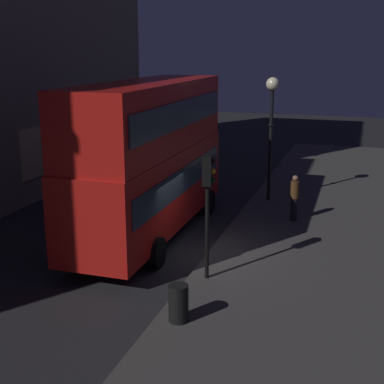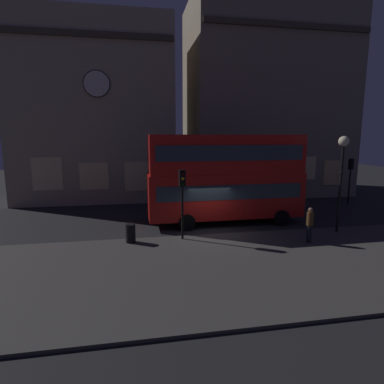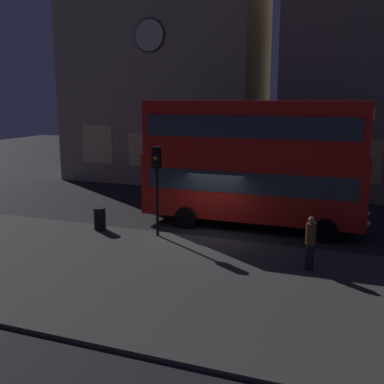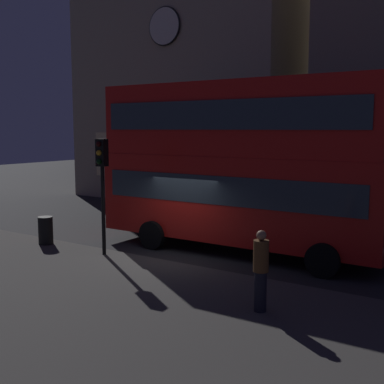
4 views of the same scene
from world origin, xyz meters
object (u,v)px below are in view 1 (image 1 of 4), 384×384
at_px(pedestrian, 294,197).
at_px(street_lamp, 272,106).
at_px(double_decker_bus, 149,153).
at_px(litter_bin, 178,303).
at_px(traffic_light_near_kerb, 208,191).
at_px(traffic_light_far_side, 171,121).

bearing_deg(pedestrian, street_lamp, 41.45).
bearing_deg(double_decker_bus, pedestrian, -57.61).
xyz_separation_m(street_lamp, litter_bin, (-11.56, 0.16, -3.69)).
height_order(double_decker_bus, traffic_light_near_kerb, double_decker_bus).
bearing_deg(litter_bin, traffic_light_far_side, 20.83).
xyz_separation_m(street_lamp, pedestrian, (-2.59, -1.46, -3.23)).
xyz_separation_m(traffic_light_far_side, litter_bin, (-17.07, -6.49, -2.10)).
xyz_separation_m(traffic_light_far_side, pedestrian, (-8.10, -8.12, -1.64)).
relative_size(double_decker_bus, traffic_light_far_side, 2.62).
distance_m(traffic_light_far_side, litter_bin, 18.39).
distance_m(traffic_light_far_side, pedestrian, 11.59).
bearing_deg(double_decker_bus, traffic_light_far_side, 16.16).
distance_m(double_decker_bus, traffic_light_near_kerb, 4.47).
relative_size(traffic_light_near_kerb, pedestrian, 2.03).
bearing_deg(traffic_light_near_kerb, traffic_light_far_side, 18.58).
distance_m(traffic_light_far_side, street_lamp, 8.79).
relative_size(double_decker_bus, litter_bin, 10.24).
height_order(street_lamp, pedestrian, street_lamp).
relative_size(double_decker_bus, traffic_light_near_kerb, 2.68).
bearing_deg(traffic_light_far_side, double_decker_bus, 1.93).
height_order(traffic_light_near_kerb, pedestrian, traffic_light_near_kerb).
bearing_deg(litter_bin, double_decker_bus, 28.22).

